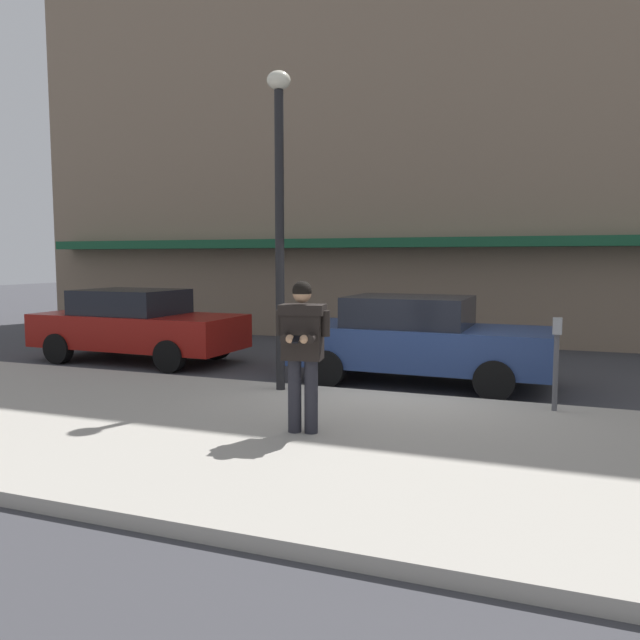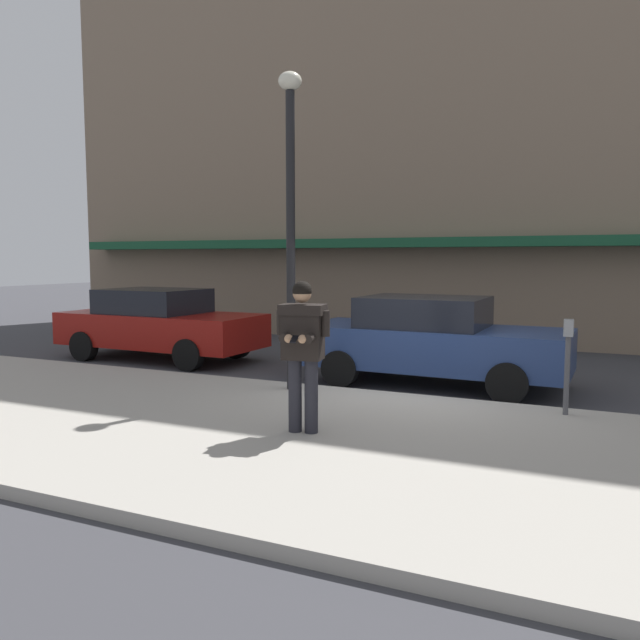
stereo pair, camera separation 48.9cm
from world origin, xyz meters
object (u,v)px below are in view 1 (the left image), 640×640
object	(u,v)px
parked_sedan_mid	(417,339)
parking_meter	(556,350)
street_lamp_post	(279,197)
man_texting_on_phone	(303,340)
parked_sedan_near	(137,325)

from	to	relation	value
parked_sedan_mid	parking_meter	size ratio (longest dim) A/B	3.58
parked_sedan_mid	street_lamp_post	xyz separation A→B (m)	(-1.77, -1.89, 2.35)
parked_sedan_mid	man_texting_on_phone	size ratio (longest dim) A/B	2.52
parking_meter	parked_sedan_mid	bearing A→B (deg)	141.25
parked_sedan_mid	street_lamp_post	bearing A→B (deg)	-133.18
parked_sedan_near	man_texting_on_phone	distance (m)	7.06
parking_meter	parked_sedan_near	bearing A→B (deg)	166.01
parked_sedan_near	street_lamp_post	size ratio (longest dim) A/B	0.93
parked_sedan_mid	parking_meter	xyz separation A→B (m)	(2.29, -1.84, 0.18)
parked_sedan_near	parking_meter	xyz separation A→B (m)	(8.39, -2.09, 0.18)
man_texting_on_phone	street_lamp_post	size ratio (longest dim) A/B	0.37
street_lamp_post	parking_meter	world-z (taller)	street_lamp_post
parked_sedan_mid	parking_meter	bearing A→B (deg)	-38.75
parked_sedan_near	parking_meter	bearing A→B (deg)	-13.99
street_lamp_post	parking_meter	xyz separation A→B (m)	(4.06, 0.05, -2.17)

